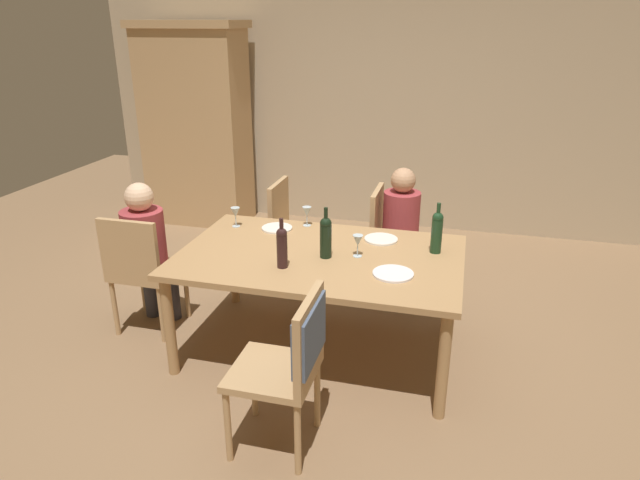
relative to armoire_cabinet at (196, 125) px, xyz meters
The scene contains 19 objects.
ground_plane 3.29m from the armoire_cabinet, 49.03° to the right, with size 10.00×10.00×0.00m, color #846647.
rear_room_partition 2.10m from the armoire_cabinet, 12.47° to the left, with size 6.40×0.12×2.70m, color tan.
armoire_cabinet is the anchor object (origin of this frame).
dining_table 3.13m from the armoire_cabinet, 49.03° to the right, with size 1.87×1.19×0.74m.
chair_far_right 2.79m from the armoire_cabinet, 30.06° to the right, with size 0.44×0.44×0.92m.
chair_left_end 2.60m from the armoire_cabinet, 73.49° to the right, with size 0.44×0.44×0.92m.
chair_near 3.99m from the armoire_cabinet, 56.94° to the right, with size 0.46×0.44×0.92m.
chair_far_left 2.13m from the armoire_cabinet, 41.90° to the right, with size 0.44×0.44×0.92m.
person_woman_host 2.87m from the armoire_cabinet, 28.91° to the right, with size 0.34×0.29×1.11m.
person_man_bearded 2.47m from the armoire_cabinet, 72.74° to the right, with size 0.30×0.35×1.13m.
wine_bottle_tall_green 3.49m from the armoire_cabinet, 37.35° to the right, with size 0.07×0.07×0.35m.
wine_bottle_dark_red 3.21m from the armoire_cabinet, 54.49° to the right, with size 0.07×0.07×0.32m.
wine_bottle_short_olive 3.17m from the armoire_cabinet, 48.82° to the right, with size 0.08×0.08×0.34m.
wine_glass_near_left 2.38m from the armoire_cabinet, 57.09° to the right, with size 0.07×0.07×0.15m.
wine_glass_centre 3.26m from the armoire_cabinet, 45.44° to the right, with size 0.07×0.07×0.15m.
wine_glass_near_right 2.59m from the armoire_cabinet, 45.61° to the right, with size 0.07×0.07×0.15m.
dinner_plate_host 2.56m from the armoire_cabinet, 50.78° to the right, with size 0.23×0.23×0.01m, color white.
dinner_plate_guest_left 3.62m from the armoire_cabinet, 44.92° to the right, with size 0.25×0.25×0.01m, color white.
dinner_plate_guest_right 3.13m from the armoire_cabinet, 39.83° to the right, with size 0.23×0.23×0.01m, color white.
Camera 1 is at (0.87, -3.31, 2.19)m, focal length 31.41 mm.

